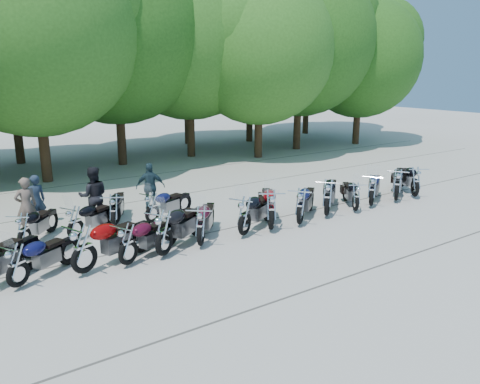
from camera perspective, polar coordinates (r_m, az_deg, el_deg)
ground at (r=13.51m, az=3.59°, el=-5.85°), size 90.00×90.00×0.00m
tree_3 at (r=21.69m, az=-24.05°, el=17.66°), size 8.70×8.70×10.67m
tree_4 at (r=24.60m, az=-15.08°, el=18.62°), size 9.13×9.13×11.20m
tree_5 at (r=26.36m, az=-6.33°, el=18.57°), size 9.04×9.04×11.10m
tree_6 at (r=25.87m, az=2.36°, el=17.03°), size 8.00×8.00×9.82m
tree_7 at (r=28.93m, az=7.29°, el=17.82°), size 8.79×8.79×10.79m
tree_8 at (r=31.74m, az=14.49°, el=15.54°), size 7.53×7.53×9.25m
tree_11 at (r=26.72m, az=-26.42°, el=14.83°), size 7.56×7.56×9.28m
tree_12 at (r=28.15m, az=-14.82°, el=16.21°), size 7.88×7.88×9.67m
tree_13 at (r=31.07m, az=-6.64°, el=16.96°), size 8.31×8.31×10.20m
tree_14 at (r=31.97m, az=1.20°, el=16.61°), size 8.02×8.02×9.84m
tree_15 at (r=36.47m, az=8.34°, el=18.11°), size 9.67×9.67×11.86m
motorcycle_1 at (r=11.48m, az=-25.55°, el=-7.94°), size 2.14×1.65×1.20m
motorcycle_2 at (r=11.58m, az=-18.56°, el=-6.42°), size 2.62×1.62×1.42m
motorcycle_3 at (r=11.83m, az=-13.54°, el=-6.06°), size 2.29×1.55×1.25m
motorcycle_4 at (r=12.16m, az=-9.29°, el=-4.78°), size 2.57×2.01×1.44m
motorcycle_5 at (r=12.76m, az=-4.81°, el=-4.02°), size 2.01×2.24×1.31m
motorcycle_6 at (r=13.48m, az=0.57°, el=-2.79°), size 2.49×1.82×1.37m
motorcycle_7 at (r=13.98m, az=3.81°, el=-2.01°), size 2.05×2.58×1.45m
motorcycle_8 at (r=14.57m, az=7.40°, el=-1.59°), size 2.35×2.06×1.36m
motorcycle_9 at (r=15.54m, az=10.62°, el=-0.53°), size 2.45×2.25×1.45m
motorcycle_10 at (r=16.34m, az=13.95°, el=-0.46°), size 1.70×2.08×1.18m
motorcycle_11 at (r=17.07m, az=15.82°, el=0.33°), size 2.36×1.95×1.34m
motorcycle_12 at (r=18.03m, az=18.62°, el=0.95°), size 2.43×2.07×1.40m
motorcycle_13 at (r=18.82m, az=20.63°, el=1.29°), size 1.99×2.40×1.37m
motorcycle_14 at (r=13.80m, az=-24.88°, el=-4.20°), size 1.81×2.02×1.18m
motorcycle_15 at (r=14.03m, az=-19.48°, el=-3.41°), size 2.11×1.49×1.16m
motorcycle_16 at (r=14.64m, az=-15.13°, el=-2.14°), size 1.61×2.28×1.25m
motorcycle_17 at (r=14.90m, az=-10.67°, el=-1.76°), size 2.15×1.32×1.17m
rider_0 at (r=15.13m, az=-24.61°, el=-1.53°), size 0.66×0.47×1.71m
rider_1 at (r=15.24m, az=-17.42°, el=-0.46°), size 1.07×0.94×1.86m
rider_2 at (r=16.36m, az=-10.85°, el=0.63°), size 1.06×0.77×1.67m
rider_3 at (r=15.80m, az=-23.60°, el=-0.95°), size 0.65×0.48×1.62m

